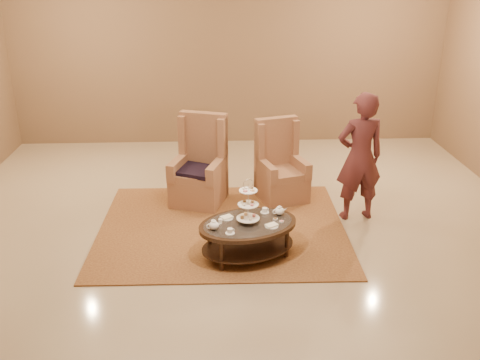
{
  "coord_description": "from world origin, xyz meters",
  "views": [
    {
      "loc": [
        -0.26,
        -5.96,
        3.24
      ],
      "look_at": [
        0.03,
        0.2,
        0.72
      ],
      "focal_mm": 40.0,
      "sensor_mm": 36.0,
      "label": 1
    }
  ],
  "objects_px": {
    "armchair_left": "(200,173)",
    "person": "(360,157)",
    "armchair_right": "(280,172)",
    "tea_table": "(248,229)"
  },
  "relations": [
    {
      "from": "tea_table",
      "to": "person",
      "type": "distance_m",
      "value": 1.88
    },
    {
      "from": "armchair_left",
      "to": "person",
      "type": "bearing_deg",
      "value": 0.86
    },
    {
      "from": "armchair_left",
      "to": "person",
      "type": "relative_size",
      "value": 0.73
    },
    {
      "from": "tea_table",
      "to": "armchair_right",
      "type": "xyz_separation_m",
      "value": [
        0.57,
        1.69,
        0.04
      ]
    },
    {
      "from": "armchair_left",
      "to": "tea_table",
      "type": "bearing_deg",
      "value": -52.2
    },
    {
      "from": "armchair_right",
      "to": "person",
      "type": "xyz_separation_m",
      "value": [
        0.96,
        -0.71,
        0.48
      ]
    },
    {
      "from": "tea_table",
      "to": "armchair_left",
      "type": "distance_m",
      "value": 1.73
    },
    {
      "from": "armchair_right",
      "to": "tea_table",
      "type": "bearing_deg",
      "value": -125.57
    },
    {
      "from": "armchair_left",
      "to": "armchair_right",
      "type": "height_order",
      "value": "armchair_left"
    },
    {
      "from": "tea_table",
      "to": "person",
      "type": "xyz_separation_m",
      "value": [
        1.53,
        0.98,
        0.51
      ]
    }
  ]
}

